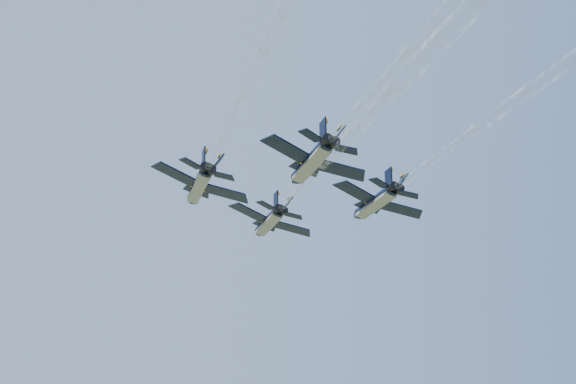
{
  "coord_description": "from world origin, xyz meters",
  "views": [
    {
      "loc": [
        -9.79,
        -82.2,
        64.24
      ],
      "look_at": [
        2.51,
        3.85,
        93.74
      ],
      "focal_mm": 45.0,
      "sensor_mm": 36.0,
      "label": 1
    }
  ],
  "objects": [
    {
      "name": "jet_lead",
      "position": [
        1.27,
        14.14,
        92.71
      ],
      "size": [
        11.78,
        15.85,
        4.55
      ],
      "rotation": [
        0.0,
        0.3,
        0.12
      ],
      "color": "black"
    },
    {
      "name": "jet_left",
      "position": [
        -8.77,
        0.05,
        92.71
      ],
      "size": [
        11.78,
        15.85,
        4.55
      ],
      "rotation": [
        0.0,
        0.3,
        0.12
      ],
      "color": "black"
    },
    {
      "name": "jet_right",
      "position": [
        13.77,
        3.43,
        92.71
      ],
      "size": [
        11.78,
        15.85,
        4.55
      ],
      "rotation": [
        0.0,
        0.3,
        0.12
      ],
      "color": "black"
    },
    {
      "name": "jet_slot",
      "position": [
        3.16,
        -9.6,
        92.71
      ],
      "size": [
        11.78,
        15.85,
        4.55
      ],
      "rotation": [
        0.0,
        0.3,
        0.12
      ],
      "color": "black"
    }
  ]
}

